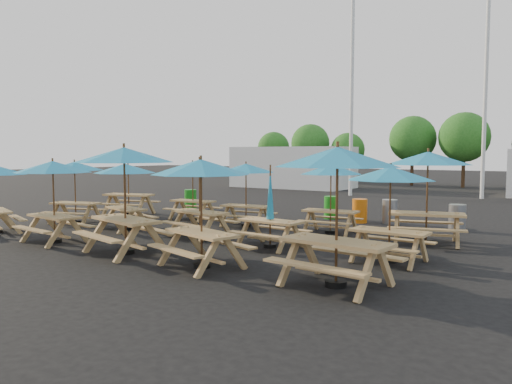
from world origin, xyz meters
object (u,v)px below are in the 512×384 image
Objects in this scene: picnic_unit_10 at (270,214)px; waste_bin_4 at (457,218)px; picnic_unit_14 at (428,163)px; picnic_unit_3 at (53,171)px; picnic_unit_1 at (75,169)px; picnic_unit_2 at (128,161)px; picnic_unit_8 at (246,172)px; picnic_unit_11 at (331,173)px; picnic_unit_6 at (124,161)px; picnic_unit_5 at (193,170)px; picnic_unit_7 at (199,169)px; waste_bin_2 at (360,211)px; picnic_unit_4 at (125,172)px; waste_bin_1 at (331,207)px; picnic_unit_9 at (201,173)px; waste_bin_0 at (191,199)px; waste_bin_3 at (390,212)px; picnic_unit_12 at (337,165)px; picnic_unit_13 at (391,179)px.

picnic_unit_10 reaches higher than waste_bin_4.
picnic_unit_3 is at bearing -162.30° from picnic_unit_14.
picnic_unit_1 is 0.89× the size of picnic_unit_2.
picnic_unit_11 is (2.90, 0.24, 0.00)m from picnic_unit_8.
picnic_unit_5 is at bearing 129.12° from picnic_unit_6.
picnic_unit_14 is at bearing 33.87° from picnic_unit_7.
picnic_unit_8 is (-0.10, 2.42, -0.14)m from picnic_unit_7.
picnic_unit_4 is at bearing -134.10° from waste_bin_2.
picnic_unit_4 is 2.86× the size of waste_bin_1.
picnic_unit_5 is at bearing 163.52° from picnic_unit_14.
picnic_unit_11 is at bearing -65.02° from waste_bin_1.
picnic_unit_6 reaches higher than picnic_unit_11.
waste_bin_1 is at bearing 34.27° from picnic_unit_5.
picnic_unit_6 is 2.43m from picnic_unit_9.
picnic_unit_9 is at bearing -85.92° from picnic_unit_10.
picnic_unit_11 is at bearing -19.03° from waste_bin_0.
picnic_unit_5 reaches higher than waste_bin_3.
picnic_unit_6 reaches higher than picnic_unit_5.
picnic_unit_1 is 2.93× the size of waste_bin_1.
waste_bin_1 and waste_bin_3 have the same top height.
waste_bin_4 is (3.33, 8.15, -1.57)m from picnic_unit_9.
waste_bin_1 is at bearing 127.94° from picnic_unit_14.
picnic_unit_13 is (0.12, 2.48, -0.35)m from picnic_unit_12.
picnic_unit_14 reaches higher than waste_bin_0.
picnic_unit_10 is (2.42, 2.58, -1.34)m from picnic_unit_6.
picnic_unit_3 is at bearing -115.23° from waste_bin_1.
picnic_unit_14 is at bearing -94.33° from waste_bin_4.
picnic_unit_4 is at bearing -124.58° from waste_bin_1.
picnic_unit_13 is at bearing 92.69° from picnic_unit_12.
picnic_unit_1 is 6.05m from picnic_unit_6.
picnic_unit_4 is 8.33m from picnic_unit_13.
picnic_unit_14 reaches higher than picnic_unit_9.
picnic_unit_6 is 9.84m from waste_bin_0.
picnic_unit_2 is 1.05× the size of picnic_unit_9.
waste_bin_1 is (-4.20, 5.94, -1.43)m from picnic_unit_13.
waste_bin_4 is (5.75, 8.06, -1.80)m from picnic_unit_6.
picnic_unit_14 reaches higher than waste_bin_4.
waste_bin_0 is at bearing 70.19° from picnic_unit_1.
waste_bin_3 is at bearing 16.12° from picnic_unit_1.
picnic_unit_13 is 2.59× the size of waste_bin_2.
picnic_unit_2 is 12.18m from picnic_unit_12.
picnic_unit_1 is at bearing -165.85° from picnic_unit_4.
picnic_unit_2 is 8.42m from picnic_unit_11.
picnic_unit_7 is 6.12m from waste_bin_2.
picnic_unit_6 is (5.44, -2.61, 0.37)m from picnic_unit_1.
picnic_unit_4 is at bearing -95.19° from picnic_unit_5.
picnic_unit_10 is at bearing -153.74° from picnic_unit_14.
waste_bin_1 is (-1.12, 8.61, -1.57)m from picnic_unit_9.
picnic_unit_8 is 0.76× the size of picnic_unit_14.
waste_bin_3 is at bearing 108.09° from picnic_unit_14.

